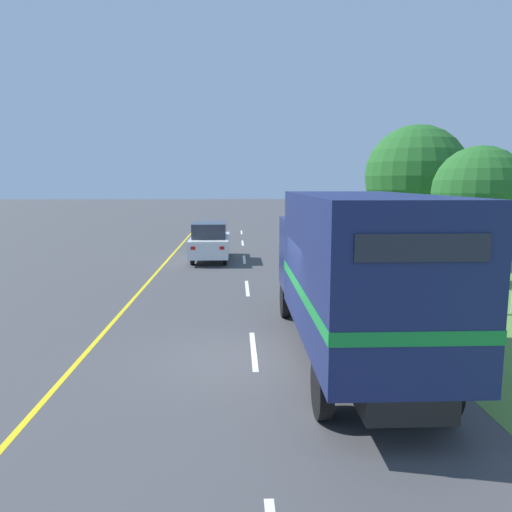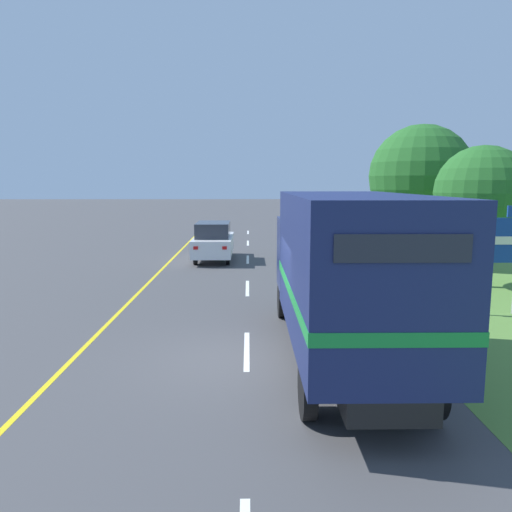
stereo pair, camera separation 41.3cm
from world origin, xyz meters
name	(u,v)px [view 1 (the left image)]	position (x,y,z in m)	size (l,w,h in m)	color
ground_plane	(254,359)	(0.00, 0.00, 0.00)	(200.00, 200.00, 0.00)	#444447
edge_line_yellow	(142,289)	(-3.70, 7.21, 0.00)	(0.12, 44.73, 0.01)	yellow
centre_dash_near	(254,350)	(0.00, 0.57, 0.00)	(0.12, 2.60, 0.01)	white
centre_dash_mid_a	(247,288)	(0.00, 7.17, 0.00)	(0.12, 2.60, 0.01)	white
centre_dash_mid_b	(244,259)	(0.00, 13.77, 0.00)	(0.12, 2.60, 0.01)	white
centre_dash_far	(243,243)	(0.00, 20.37, 0.00)	(0.12, 2.60, 0.01)	white
centre_dash_farthest	(241,232)	(0.00, 26.97, 0.00)	(0.12, 2.60, 0.01)	white
horse_trailer_truck	(352,270)	(1.97, -0.27, 1.96)	(2.33, 8.11, 3.50)	black
lead_car_white	(210,241)	(-1.64, 13.62, 0.93)	(1.80, 4.50, 1.83)	black
highway_sign	(493,243)	(6.89, 3.58, 2.01)	(2.14, 0.09, 3.08)	#9E9EA3
roadside_tree_near	(479,193)	(8.23, 7.30, 3.35)	(3.28, 3.28, 5.00)	brown
roadside_tree_mid	(416,176)	(7.88, 12.66, 3.99)	(4.63, 4.63, 6.31)	brown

